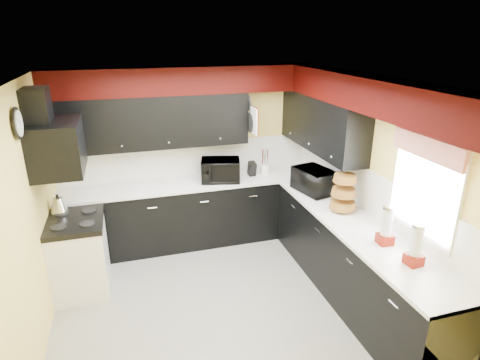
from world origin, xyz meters
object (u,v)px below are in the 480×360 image
(utensil_crock, at_px, (265,169))
(knife_block, at_px, (252,169))
(kettle, at_px, (59,205))
(toaster_oven, at_px, (221,170))
(microwave, at_px, (314,181))

(utensil_crock, height_order, knife_block, knife_block)
(kettle, bearing_deg, toaster_oven, 11.75)
(microwave, bearing_deg, toaster_oven, 42.48)
(microwave, bearing_deg, knife_block, 23.35)
(microwave, distance_m, kettle, 3.17)
(utensil_crock, xyz_separation_m, knife_block, (-0.22, -0.05, 0.03))
(toaster_oven, height_order, microwave, toaster_oven)
(toaster_oven, xyz_separation_m, microwave, (1.08, -0.75, -0.00))
(kettle, bearing_deg, utensil_crock, 11.15)
(utensil_crock, relative_size, knife_block, 0.68)
(microwave, height_order, knife_block, microwave)
(utensil_crock, distance_m, kettle, 2.83)
(utensil_crock, bearing_deg, knife_block, -166.60)
(microwave, relative_size, knife_block, 2.67)
(toaster_oven, relative_size, utensil_crock, 3.78)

